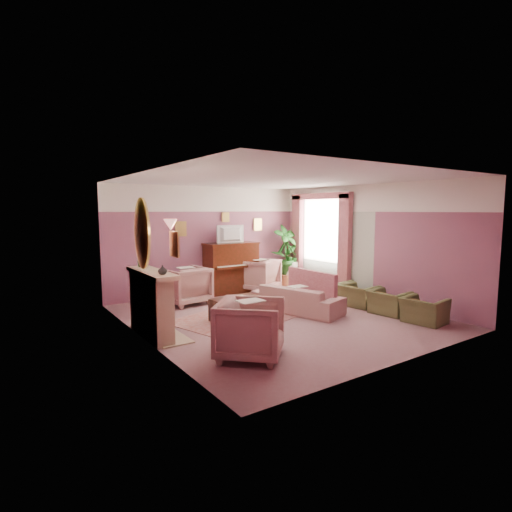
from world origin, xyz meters
TOP-DOWN VIEW (x-y plane):
  - floor at (0.00, 0.00)m, footprint 5.50×6.00m
  - ceiling at (0.00, 0.00)m, footprint 5.50×6.00m
  - wall_back at (0.00, 3.00)m, footprint 5.50×0.02m
  - wall_front at (0.00, -3.00)m, footprint 5.50×0.02m
  - wall_left at (-2.75, 0.00)m, footprint 0.02×6.00m
  - wall_right at (2.75, 0.00)m, footprint 0.02×6.00m
  - picture_rail_band at (0.00, 2.99)m, footprint 5.50×0.01m
  - stripe_panel at (2.73, 1.30)m, footprint 0.01×3.00m
  - fireplace_surround at (-2.59, 0.20)m, footprint 0.30×1.40m
  - fireplace_inset at (-2.49, 0.20)m, footprint 0.18×0.72m
  - fire_ember at (-2.45, 0.20)m, footprint 0.06×0.54m
  - mantel_shelf at (-2.56, 0.20)m, footprint 0.40×1.55m
  - hearth at (-2.39, 0.20)m, footprint 0.55×1.50m
  - mirror_frame at (-2.70, 0.20)m, footprint 0.04×0.72m
  - mirror_glass at (-2.67, 0.20)m, footprint 0.01×0.60m
  - sconce_shade at (-2.62, -0.85)m, footprint 0.20×0.20m
  - piano at (0.50, 2.68)m, footprint 1.40×0.60m
  - piano_keyshelf at (0.50, 2.33)m, footprint 1.30×0.12m
  - piano_keys at (0.50, 2.33)m, footprint 1.20×0.08m
  - piano_top at (0.50, 2.68)m, footprint 1.45×0.65m
  - television at (0.50, 2.63)m, footprint 0.80×0.12m
  - print_back_left at (-0.80, 2.96)m, footprint 0.30×0.03m
  - print_back_right at (1.55, 2.96)m, footprint 0.26×0.03m
  - print_back_mid at (0.50, 2.96)m, footprint 0.22×0.03m
  - print_left_wall at (-2.71, -1.20)m, footprint 0.03×0.28m
  - window_blind at (2.70, 1.55)m, footprint 0.03×1.40m
  - curtain_left at (2.62, 0.63)m, footprint 0.16×0.34m
  - curtain_right at (2.62, 2.47)m, footprint 0.16×0.34m
  - pelmet at (2.62, 1.55)m, footprint 0.16×2.20m
  - mantel_plant at (-2.55, 0.75)m, footprint 0.16×0.16m
  - mantel_vase at (-2.55, -0.30)m, footprint 0.16×0.16m
  - area_rug at (-0.70, 0.39)m, footprint 2.90×2.43m
  - coffee_table at (-0.81, 0.29)m, footprint 1.04×0.59m
  - table_paper at (-0.76, 0.29)m, footprint 0.35×0.28m
  - sofa at (0.59, 0.05)m, footprint 0.65×1.96m
  - sofa_throw at (0.99, 0.05)m, footprint 0.10×1.48m
  - floral_armchair_left at (-1.08, 2.10)m, footprint 0.93×0.93m
  - floral_armchair_right at (1.19, 2.40)m, footprint 0.93×0.93m
  - floral_armchair_front at (-1.72, -1.61)m, footprint 0.93×0.93m
  - olive_chair_a at (2.08, -1.98)m, footprint 0.54×0.77m
  - olive_chair_b at (2.08, -1.16)m, footprint 0.54×0.77m
  - olive_chair_c at (2.08, -0.34)m, footprint 0.54×0.77m
  - olive_chair_d at (2.08, 0.48)m, footprint 0.54×0.77m
  - side_table at (2.39, 2.56)m, footprint 0.52×0.52m
  - side_plant_big at (2.39, 2.56)m, footprint 0.30×0.30m
  - side_plant_small at (2.51, 2.46)m, footprint 0.16×0.16m
  - palm_pot at (2.23, 2.52)m, footprint 0.34×0.34m
  - palm_plant at (2.23, 2.52)m, footprint 0.76×0.76m

SIDE VIEW (x-z plane):
  - floor at x=0.00m, z-range -0.01..0.01m
  - area_rug at x=-0.70m, z-range 0.00..0.01m
  - hearth at x=-2.39m, z-range 0.00..0.02m
  - palm_pot at x=2.23m, z-range 0.00..0.34m
  - fire_ember at x=-2.45m, z-range 0.17..0.27m
  - coffee_table at x=-0.81m, z-range 0.00..0.45m
  - olive_chair_a at x=2.08m, z-range 0.00..0.67m
  - olive_chair_b at x=2.08m, z-range 0.00..0.67m
  - olive_chair_c at x=2.08m, z-range 0.00..0.67m
  - olive_chair_d at x=2.08m, z-range 0.00..0.67m
  - side_table at x=2.39m, z-range 0.00..0.70m
  - sofa at x=0.59m, z-range 0.00..0.79m
  - fireplace_inset at x=-2.49m, z-range 0.06..0.74m
  - table_paper at x=-0.76m, z-range 0.45..0.46m
  - floral_armchair_left at x=-1.08m, z-range 0.00..0.97m
  - floral_armchair_right at x=1.19m, z-range 0.00..0.97m
  - floral_armchair_front at x=-1.72m, z-range 0.00..0.97m
  - fireplace_surround at x=-2.59m, z-range 0.00..1.10m
  - sofa_throw at x=0.99m, z-range 0.33..0.87m
  - piano at x=0.50m, z-range 0.00..1.30m
  - piano_keyshelf at x=0.50m, z-range 0.69..0.75m
  - piano_keys at x=0.50m, z-range 0.75..0.77m
  - side_plant_small at x=2.51m, z-range 0.70..0.98m
  - side_plant_big at x=2.39m, z-range 0.70..1.04m
  - palm_plant at x=2.23m, z-range 0.34..1.78m
  - stripe_panel at x=2.73m, z-range 0.00..2.15m
  - mantel_shelf at x=-2.56m, z-range 1.09..1.16m
  - mantel_vase at x=-2.55m, z-range 1.15..1.31m
  - mantel_plant at x=-2.55m, z-range 1.15..1.43m
  - curtain_left at x=2.62m, z-range 0.00..2.60m
  - curtain_right at x=2.62m, z-range 0.00..2.60m
  - piano_top at x=0.50m, z-range 1.29..1.33m
  - wall_back at x=0.00m, z-range 0.00..2.80m
  - wall_front at x=0.00m, z-range 0.00..2.80m
  - wall_left at x=-2.75m, z-range 0.00..2.80m
  - wall_right at x=2.75m, z-range 0.00..2.80m
  - television at x=0.50m, z-range 1.36..1.84m
  - window_blind at x=2.70m, z-range 0.80..2.60m
  - print_back_left at x=-0.80m, z-range 1.53..1.91m
  - print_left_wall at x=-2.71m, z-range 1.54..1.90m
  - print_back_right at x=1.55m, z-range 1.61..1.95m
  - mirror_frame at x=-2.70m, z-range 1.20..2.40m
  - mirror_glass at x=-2.67m, z-range 1.27..2.33m
  - sconce_shade at x=-2.62m, z-range 1.90..2.06m
  - print_back_mid at x=0.50m, z-range 1.87..2.13m
  - picture_rail_band at x=0.00m, z-range 2.15..2.80m
  - pelmet at x=2.62m, z-range 2.48..2.64m
  - ceiling at x=0.00m, z-range 2.79..2.80m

